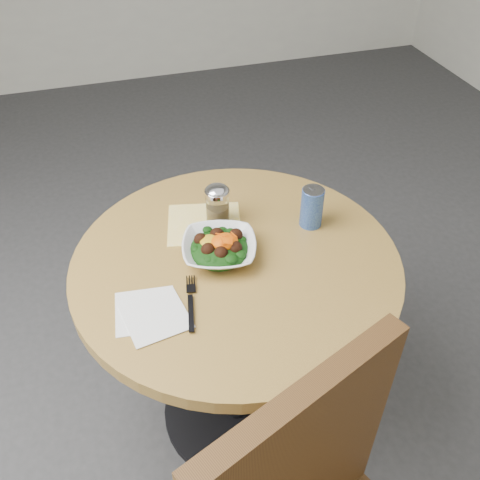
% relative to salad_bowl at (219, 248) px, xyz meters
% --- Properties ---
extents(ground, '(6.00, 6.00, 0.00)m').
position_rel_salad_bowl_xyz_m(ground, '(0.04, -0.02, -0.78)').
color(ground, '#323134').
rests_on(ground, ground).
extents(table, '(0.90, 0.90, 0.75)m').
position_rel_salad_bowl_xyz_m(table, '(0.04, -0.02, -0.23)').
color(table, black).
rests_on(table, ground).
extents(cloth_napkin, '(0.25, 0.24, 0.00)m').
position_rel_salad_bowl_xyz_m(cloth_napkin, '(-0.01, 0.15, -0.03)').
color(cloth_napkin, yellow).
rests_on(cloth_napkin, table).
extents(paper_napkins, '(0.19, 0.19, 0.00)m').
position_rel_salad_bowl_xyz_m(paper_napkins, '(-0.22, -0.16, -0.03)').
color(paper_napkins, white).
rests_on(paper_napkins, table).
extents(salad_bowl, '(0.25, 0.25, 0.08)m').
position_rel_salad_bowl_xyz_m(salad_bowl, '(0.00, 0.00, 0.00)').
color(salad_bowl, white).
rests_on(salad_bowl, table).
extents(fork, '(0.06, 0.19, 0.00)m').
position_rel_salad_bowl_xyz_m(fork, '(-0.11, -0.15, -0.02)').
color(fork, black).
rests_on(fork, table).
extents(spice_shaker, '(0.07, 0.07, 0.13)m').
position_rel_salad_bowl_xyz_m(spice_shaker, '(0.03, 0.14, 0.04)').
color(spice_shaker, silver).
rests_on(spice_shaker, table).
extents(beverage_can, '(0.07, 0.07, 0.13)m').
position_rel_salad_bowl_xyz_m(beverage_can, '(0.29, 0.06, 0.03)').
color(beverage_can, '#0D1C92').
rests_on(beverage_can, table).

